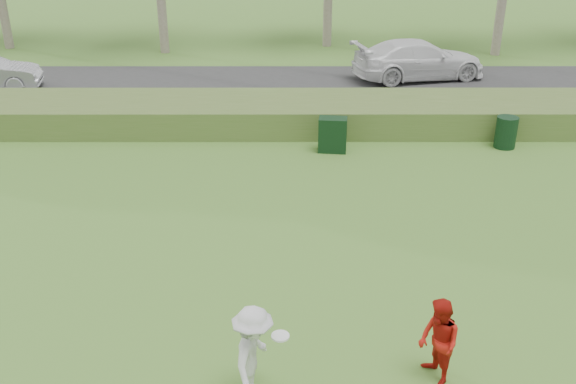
{
  "coord_description": "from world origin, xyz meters",
  "views": [
    {
      "loc": [
        -0.01,
        -8.33,
        7.04
      ],
      "look_at": [
        0.0,
        4.0,
        1.3
      ],
      "focal_mm": 40.0,
      "sensor_mm": 36.0,
      "label": 1
    }
  ],
  "objects_px": {
    "player_white": "(253,356)",
    "trash_bin": "(506,132)",
    "utility_cabinet": "(333,135)",
    "car_right": "(419,60)",
    "player_red": "(439,342)"
  },
  "relations": [
    {
      "from": "player_white",
      "to": "trash_bin",
      "type": "relative_size",
      "value": 1.73
    },
    {
      "from": "player_white",
      "to": "utility_cabinet",
      "type": "bearing_deg",
      "value": 1.01
    },
    {
      "from": "player_white",
      "to": "car_right",
      "type": "bearing_deg",
      "value": -6.58
    },
    {
      "from": "utility_cabinet",
      "to": "trash_bin",
      "type": "distance_m",
      "value": 5.29
    },
    {
      "from": "player_red",
      "to": "trash_bin",
      "type": "xyz_separation_m",
      "value": [
        4.29,
        10.37,
        -0.26
      ]
    },
    {
      "from": "player_red",
      "to": "trash_bin",
      "type": "bearing_deg",
      "value": 141.94
    },
    {
      "from": "utility_cabinet",
      "to": "trash_bin",
      "type": "height_order",
      "value": "utility_cabinet"
    },
    {
      "from": "car_right",
      "to": "trash_bin",
      "type": "bearing_deg",
      "value": 175.32
    },
    {
      "from": "player_white",
      "to": "trash_bin",
      "type": "distance_m",
      "value": 12.96
    },
    {
      "from": "player_red",
      "to": "car_right",
      "type": "xyz_separation_m",
      "value": [
        3.07,
        18.21,
        0.11
      ]
    },
    {
      "from": "trash_bin",
      "to": "car_right",
      "type": "distance_m",
      "value": 7.94
    },
    {
      "from": "player_white",
      "to": "player_red",
      "type": "bearing_deg",
      "value": -70.12
    },
    {
      "from": "car_right",
      "to": "utility_cabinet",
      "type": "bearing_deg",
      "value": 139.97
    },
    {
      "from": "utility_cabinet",
      "to": "car_right",
      "type": "distance_m",
      "value": 9.12
    },
    {
      "from": "utility_cabinet",
      "to": "trash_bin",
      "type": "xyz_separation_m",
      "value": [
        5.29,
        0.32,
        -0.04
      ]
    }
  ]
}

